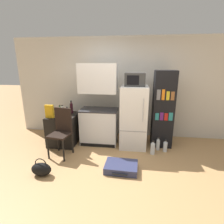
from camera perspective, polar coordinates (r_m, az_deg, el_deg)
ground_plane at (r=3.28m, az=2.01°, el=-20.42°), size 24.00×24.00×0.00m
wall_back at (r=4.68m, az=7.04°, el=7.70°), size 6.40×0.10×2.58m
side_table at (r=4.50m, az=-15.34°, el=-5.32°), size 0.64×0.76×0.72m
kitchen_hutch at (r=4.20m, az=-4.30°, el=1.29°), size 0.89×0.54×1.93m
refrigerator at (r=4.10m, az=7.05°, el=-1.63°), size 0.61×0.67×1.44m
microwave at (r=3.93m, az=7.47°, el=10.50°), size 0.44×0.36×0.29m
bookshelf at (r=4.23m, az=16.29°, el=0.79°), size 0.47×0.40×1.78m
bottle_olive_oil at (r=4.03m, az=-14.44°, el=-0.56°), size 0.07×0.07×0.28m
bottle_milk_white at (r=4.16m, az=-16.23°, el=-0.89°), size 0.07×0.07×0.16m
bottle_clear_short at (r=4.49m, az=-15.85°, el=0.65°), size 0.07×0.07×0.21m
bottle_green_tall at (r=4.36m, az=-16.59°, el=0.36°), size 0.06×0.06×0.25m
bottle_wine_dark at (r=4.45m, az=-13.11°, el=1.27°), size 0.07×0.07×0.32m
cereal_box at (r=4.22m, az=-19.74°, el=0.19°), size 0.19×0.07×0.30m
chair at (r=3.88m, az=-16.09°, el=-5.07°), size 0.46×0.46×1.03m
suitcase_large_flat at (r=3.42m, az=3.03°, el=-17.47°), size 0.61×0.48×0.13m
handbag at (r=3.48m, az=-22.09°, el=-16.88°), size 0.36×0.20×0.33m
water_bottle_front at (r=4.18m, az=16.98°, el=-10.76°), size 0.09×0.09×0.28m
water_bottle_middle at (r=4.00m, az=13.15°, el=-11.50°), size 0.10×0.10×0.32m
water_bottle_back at (r=4.20m, az=14.79°, el=-10.25°), size 0.08×0.08×0.31m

